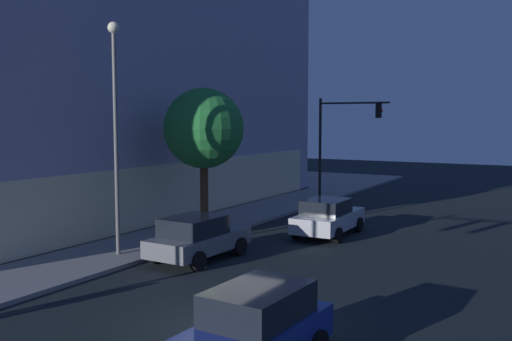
# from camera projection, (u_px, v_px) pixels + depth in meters

# --- Properties ---
(ground_plane) EXTENTS (120.00, 120.00, 0.00)m
(ground_plane) POSITION_uv_depth(u_px,v_px,m) (221.00, 327.00, 14.55)
(ground_plane) COLOR black
(modern_building) EXTENTS (30.45, 24.84, 17.03)m
(modern_building) POSITION_uv_depth(u_px,v_px,m) (34.00, 71.00, 35.70)
(modern_building) COLOR #4C4C51
(modern_building) RESTS_ON ground
(traffic_light_far_corner) EXTENTS (0.45, 4.59, 6.59)m
(traffic_light_far_corner) POSITION_uv_depth(u_px,v_px,m) (341.00, 131.00, 36.14)
(traffic_light_far_corner) COLOR black
(traffic_light_far_corner) RESTS_ON sidewalk_corner
(street_lamp_sidewalk) EXTENTS (0.44, 0.44, 8.86)m
(street_lamp_sidewalk) POSITION_uv_depth(u_px,v_px,m) (115.00, 112.00, 21.41)
(street_lamp_sidewalk) COLOR #606060
(street_lamp_sidewalk) RESTS_ON sidewalk_corner
(sidewalk_tree) EXTENTS (3.75, 3.75, 6.68)m
(sidewalk_tree) POSITION_uv_depth(u_px,v_px,m) (204.00, 129.00, 26.21)
(sidewalk_tree) COLOR #52351E
(sidewalk_tree) RESTS_ON sidewalk_corner
(car_blue) EXTENTS (4.41, 2.19, 1.80)m
(car_blue) POSITION_uv_depth(u_px,v_px,m) (253.00, 330.00, 11.86)
(car_blue) COLOR navy
(car_blue) RESTS_ON ground
(car_grey) EXTENTS (4.43, 2.29, 1.70)m
(car_grey) POSITION_uv_depth(u_px,v_px,m) (197.00, 237.00, 21.48)
(car_grey) COLOR slate
(car_grey) RESTS_ON ground
(car_silver) EXTENTS (4.68, 2.26, 1.72)m
(car_silver) POSITION_uv_depth(u_px,v_px,m) (328.00, 217.00, 26.01)
(car_silver) COLOR #B7BABF
(car_silver) RESTS_ON ground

